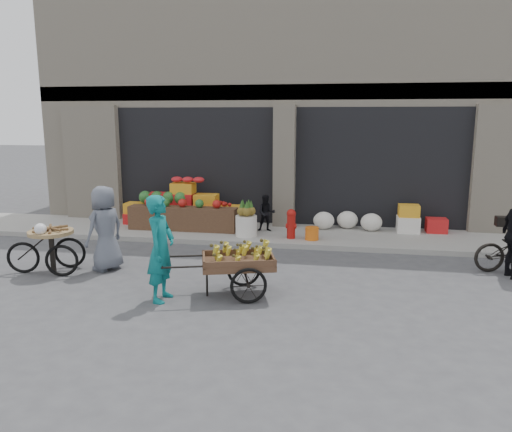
% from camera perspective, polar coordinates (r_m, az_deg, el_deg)
% --- Properties ---
extents(ground, '(80.00, 80.00, 0.00)m').
position_cam_1_polar(ground, '(8.68, -0.87, -8.76)').
color(ground, '#424244').
rests_on(ground, ground).
extents(sidewalk, '(18.00, 2.20, 0.12)m').
position_cam_1_polar(sidewalk, '(12.55, 2.69, -2.16)').
color(sidewalk, gray).
rests_on(sidewalk, ground).
extents(building, '(14.00, 6.45, 7.00)m').
position_cam_1_polar(building, '(16.12, 4.67, 12.66)').
color(building, beige).
rests_on(building, ground).
extents(fruit_display, '(3.10, 1.12, 1.24)m').
position_cam_1_polar(fruit_display, '(13.23, -7.85, 1.16)').
color(fruit_display, red).
rests_on(fruit_display, sidewalk).
extents(pineapple_bin, '(0.52, 0.52, 0.50)m').
position_cam_1_polar(pineapple_bin, '(12.12, -1.12, -1.13)').
color(pineapple_bin, silver).
rests_on(pineapple_bin, sidewalk).
extents(fire_hydrant, '(0.22, 0.22, 0.71)m').
position_cam_1_polar(fire_hydrant, '(11.88, 4.04, -0.75)').
color(fire_hydrant, '#A5140F').
rests_on(fire_hydrant, sidewalk).
extents(orange_bucket, '(0.32, 0.32, 0.30)m').
position_cam_1_polar(orange_bucket, '(11.84, 6.41, -1.99)').
color(orange_bucket, orange).
rests_on(orange_bucket, sidewalk).
extents(right_bay_goods, '(3.35, 0.60, 0.70)m').
position_cam_1_polar(right_bay_goods, '(13.01, 14.55, -0.46)').
color(right_bay_goods, silver).
rests_on(right_bay_goods, sidewalk).
extents(seated_person, '(0.51, 0.43, 0.93)m').
position_cam_1_polar(seated_person, '(12.59, 1.19, 0.34)').
color(seated_person, black).
rests_on(seated_person, sidewalk).
extents(banana_cart, '(2.18, 1.35, 0.85)m').
position_cam_1_polar(banana_cart, '(8.40, -2.36, -5.02)').
color(banana_cart, brown).
rests_on(banana_cart, ground).
extents(vendor_woman, '(0.45, 0.66, 1.76)m').
position_cam_1_polar(vendor_woman, '(8.25, -10.83, -3.66)').
color(vendor_woman, '#0E6E70').
rests_on(vendor_woman, ground).
extents(tricycle_cart, '(1.46, 1.03, 0.95)m').
position_cam_1_polar(tricycle_cart, '(10.40, -22.36, -2.99)').
color(tricycle_cart, '#9E7F51').
rests_on(tricycle_cart, ground).
extents(vendor_grey, '(0.83, 0.97, 1.67)m').
position_cam_1_polar(vendor_grey, '(10.17, -16.87, -1.36)').
color(vendor_grey, slate).
rests_on(vendor_grey, ground).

